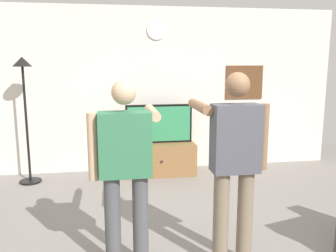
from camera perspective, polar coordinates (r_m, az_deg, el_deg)
name	(u,v)px	position (r m, az deg, el deg)	size (l,w,h in m)	color
back_wall	(149,90)	(6.00, -3.00, 5.79)	(6.40, 0.10, 2.70)	silver
tv_stand	(159,158)	(5.86, -1.37, -5.20)	(1.14, 0.57, 0.51)	olive
television	(159,124)	(5.78, -1.46, 0.36)	(1.08, 0.07, 0.63)	black
wall_clock	(157,30)	(5.95, -1.85, 15.13)	(0.31, 0.31, 0.03)	white
framed_picture	(244,82)	(6.32, 12.10, 6.88)	(0.66, 0.04, 0.57)	brown
floor_lamp	(24,94)	(5.63, -22.04, 4.77)	(0.32, 0.32, 1.89)	black
person_standing_nearer_lamp	(125,163)	(3.11, -6.84, -5.96)	(0.63, 0.78, 1.68)	#4C4C51
person_standing_nearer_couch	(234,159)	(3.17, 10.59, -5.18)	(0.59, 0.78, 1.74)	#7A6B56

